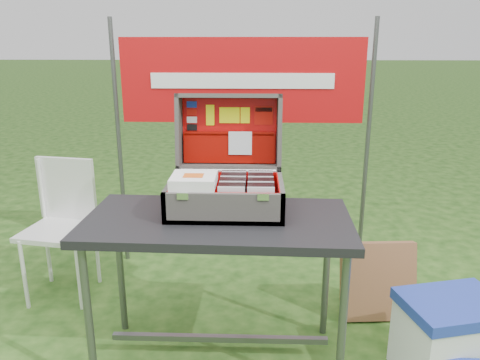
{
  "coord_description": "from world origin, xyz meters",
  "views": [
    {
      "loc": [
        0.1,
        -2.03,
        1.55
      ],
      "look_at": [
        0.02,
        0.1,
        0.91
      ],
      "focal_mm": 35.0,
      "sensor_mm": 36.0,
      "label": 1
    }
  ],
  "objects_px": {
    "chair": "(59,232)",
    "suitcase": "(226,155)",
    "table": "(219,291)",
    "cooler": "(450,338)",
    "cardboard_box": "(378,281)"
  },
  "relations": [
    {
      "from": "suitcase",
      "to": "cooler",
      "type": "relative_size",
      "value": 1.19
    },
    {
      "from": "chair",
      "to": "suitcase",
      "type": "bearing_deg",
      "value": -12.83
    },
    {
      "from": "suitcase",
      "to": "chair",
      "type": "bearing_deg",
      "value": 157.45
    },
    {
      "from": "suitcase",
      "to": "chair",
      "type": "xyz_separation_m",
      "value": [
        -1.06,
        0.44,
        -0.6
      ]
    },
    {
      "from": "table",
      "to": "chair",
      "type": "height_order",
      "value": "chair"
    },
    {
      "from": "chair",
      "to": "cardboard_box",
      "type": "relative_size",
      "value": 1.89
    },
    {
      "from": "cooler",
      "to": "cardboard_box",
      "type": "relative_size",
      "value": 1.02
    },
    {
      "from": "suitcase",
      "to": "cardboard_box",
      "type": "xyz_separation_m",
      "value": [
        0.85,
        0.27,
        -0.8
      ]
    },
    {
      "from": "table",
      "to": "cooler",
      "type": "height_order",
      "value": "table"
    },
    {
      "from": "cooler",
      "to": "cardboard_box",
      "type": "xyz_separation_m",
      "value": [
        -0.22,
        0.5,
        0.02
      ]
    },
    {
      "from": "table",
      "to": "cardboard_box",
      "type": "bearing_deg",
      "value": 27.33
    },
    {
      "from": "table",
      "to": "suitcase",
      "type": "bearing_deg",
      "value": 80.24
    },
    {
      "from": "table",
      "to": "cooler",
      "type": "bearing_deg",
      "value": -2.5
    },
    {
      "from": "suitcase",
      "to": "cooler",
      "type": "bearing_deg",
      "value": -12.49
    },
    {
      "from": "suitcase",
      "to": "table",
      "type": "bearing_deg",
      "value": -101.38
    }
  ]
}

